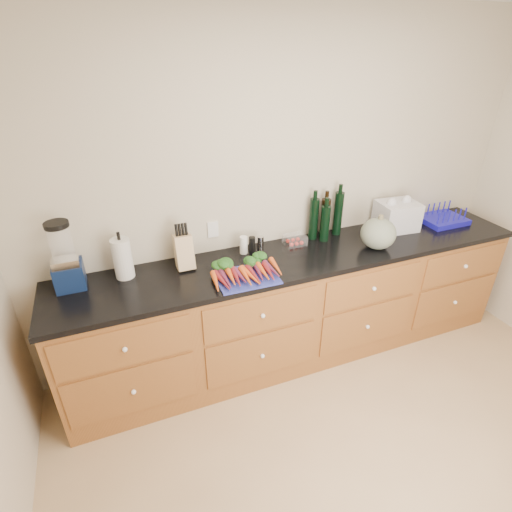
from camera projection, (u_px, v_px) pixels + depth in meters
name	position (u px, v px, depth m)	size (l,w,h in m)	color
ground	(394.00, 489.00, 2.38)	(4.00, 4.00, 0.00)	tan
wall_back	(285.00, 195.00, 3.08)	(4.10, 0.05, 2.60)	beige
cabinets	(299.00, 308.00, 3.22)	(3.60, 0.64, 0.90)	brown
countertop	(302.00, 257.00, 3.00)	(3.64, 0.62, 0.04)	black
cutting_board	(246.00, 277.00, 2.69)	(0.41, 0.31, 0.01)	#283294
carrots	(244.00, 271.00, 2.71)	(0.47, 0.32, 0.06)	#EB5A1B
squash	(378.00, 234.00, 3.03)	(0.27, 0.27, 0.24)	#5E6A59
blender_appliance	(65.00, 260.00, 2.51)	(0.18, 0.18, 0.46)	#0D1C40
paper_towel	(123.00, 258.00, 2.65)	(0.12, 0.12, 0.28)	silver
knife_block	(184.00, 252.00, 2.77)	(0.12, 0.12, 0.24)	tan
grinder_salt	(244.00, 245.00, 2.97)	(0.06, 0.06, 0.14)	white
grinder_pepper	(252.00, 244.00, 3.00)	(0.05, 0.05, 0.12)	black
canister_chrome	(260.00, 243.00, 3.02)	(0.05, 0.05, 0.11)	silver
tomato_box	(295.00, 240.00, 3.12)	(0.16, 0.13, 0.08)	white
bottles	(326.00, 218.00, 3.18)	(0.30, 0.15, 0.36)	black
grocery_bag	(397.00, 216.00, 3.33)	(0.32, 0.26, 0.24)	silver
dish_rack	(442.00, 218.00, 3.49)	(0.37, 0.29, 0.15)	#1612A2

